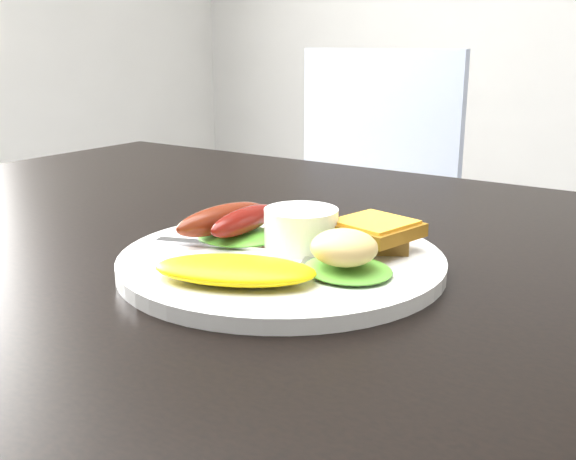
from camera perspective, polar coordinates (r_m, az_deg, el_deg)
dining_table at (r=0.68m, az=-1.90°, el=-2.22°), size 1.20×0.80×0.04m
dining_chair at (r=1.57m, az=4.49°, el=-2.54°), size 0.43×0.43×0.05m
plate at (r=0.58m, az=-0.56°, el=-2.68°), size 0.28×0.28×0.01m
lettuce_left at (r=0.62m, az=-4.19°, el=-0.52°), size 0.10×0.10×0.01m
lettuce_right at (r=0.53m, az=5.06°, el=-3.35°), size 0.10×0.09×0.01m
omelette at (r=0.51m, az=-4.52°, el=-3.38°), size 0.14×0.11×0.02m
sausage_a at (r=0.62m, az=-5.58°, el=0.94°), size 0.04×0.11×0.03m
sausage_b at (r=0.61m, az=-3.72°, el=0.82°), size 0.03×0.10×0.02m
ramekin at (r=0.59m, az=1.12°, el=0.00°), size 0.08×0.08×0.04m
toast_a at (r=0.61m, az=6.52°, el=-0.58°), size 0.10×0.10×0.01m
toast_b at (r=0.59m, az=7.34°, el=0.05°), size 0.08×0.08×0.01m
potato_salad at (r=0.52m, az=4.78°, el=-1.49°), size 0.07×0.06×0.03m
fork at (r=0.60m, az=-4.52°, el=-1.34°), size 0.14×0.06×0.00m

